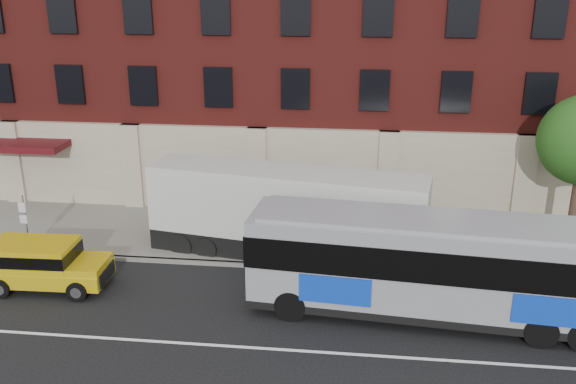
# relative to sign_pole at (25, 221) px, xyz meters

# --- Properties ---
(ground) EXTENTS (120.00, 120.00, 0.00)m
(ground) POSITION_rel_sign_pole_xyz_m (8.50, -6.15, -1.45)
(ground) COLOR black
(ground) RESTS_ON ground
(sidewalk) EXTENTS (60.00, 6.00, 0.15)m
(sidewalk) POSITION_rel_sign_pole_xyz_m (8.50, 2.85, -1.38)
(sidewalk) COLOR gray
(sidewalk) RESTS_ON ground
(kerb) EXTENTS (60.00, 0.25, 0.15)m
(kerb) POSITION_rel_sign_pole_xyz_m (8.50, -0.15, -1.38)
(kerb) COLOR gray
(kerb) RESTS_ON ground
(lane_line) EXTENTS (60.00, 0.12, 0.01)m
(lane_line) POSITION_rel_sign_pole_xyz_m (8.50, -5.65, -1.45)
(lane_line) COLOR white
(lane_line) RESTS_ON ground
(building) EXTENTS (30.00, 12.10, 15.00)m
(building) POSITION_rel_sign_pole_xyz_m (8.49, 10.77, 6.13)
(building) COLOR maroon
(building) RESTS_ON sidewalk
(sign_pole) EXTENTS (0.30, 0.20, 2.50)m
(sign_pole) POSITION_rel_sign_pole_xyz_m (0.00, 0.00, 0.00)
(sign_pole) COLOR gray
(sign_pole) RESTS_ON ground
(city_bus) EXTENTS (12.82, 3.81, 3.46)m
(city_bus) POSITION_rel_sign_pole_xyz_m (16.00, -3.12, 0.46)
(city_bus) COLOR gray
(city_bus) RESTS_ON ground
(yellow_suv) EXTENTS (4.59, 2.12, 1.74)m
(yellow_suv) POSITION_rel_sign_pole_xyz_m (1.99, -2.65, -0.45)
(yellow_suv) COLOR gold
(yellow_suv) RESTS_ON ground
(shipping_container) EXTENTS (11.12, 4.07, 3.63)m
(shipping_container) POSITION_rel_sign_pole_xyz_m (10.40, 0.89, 0.35)
(shipping_container) COLOR black
(shipping_container) RESTS_ON ground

